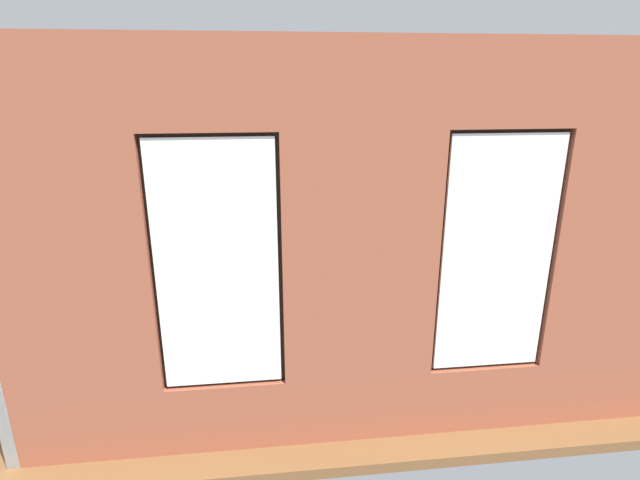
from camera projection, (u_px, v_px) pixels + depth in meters
ground_plane at (319, 303)px, 7.00m from camera, size 6.28×6.31×0.10m
brick_wall_with_windows at (360, 261)px, 3.87m from camera, size 5.68×0.30×3.25m
white_wall_right at (90, 195)px, 5.98m from camera, size 0.10×5.31×3.25m
couch_by_window at (359, 360)px, 4.90m from camera, size 1.98×0.87×0.80m
couch_left at (472, 276)px, 6.97m from camera, size 1.00×2.05×0.80m
coffee_table at (311, 272)px, 6.90m from camera, size 1.38×0.86×0.46m
cup_ceramic at (297, 263)px, 6.95m from camera, size 0.08×0.08×0.09m
candle_jar at (281, 269)px, 6.69m from camera, size 0.08×0.08×0.12m
table_plant_small at (310, 260)px, 6.84m from camera, size 0.15×0.15×0.24m
remote_gray at (336, 263)px, 7.06m from camera, size 0.11×0.18×0.02m
remote_black at (319, 271)px, 6.77m from camera, size 0.17×0.06×0.02m
media_console at (142, 275)px, 7.17m from camera, size 1.09×0.42×0.54m
tv_flatscreen at (137, 230)px, 6.96m from camera, size 1.14×0.20×0.81m
papasan_chair at (285, 235)px, 8.39m from camera, size 1.15×1.15×0.71m
potted_plant_beside_window_right at (99, 330)px, 4.38m from camera, size 0.88×0.88×1.46m
potted_plant_mid_room_small at (378, 249)px, 7.85m from camera, size 0.33×0.33×0.58m
potted_plant_corner_far_left at (579, 303)px, 4.87m from camera, size 0.86×1.01×1.47m
potted_plant_by_left_couch at (414, 244)px, 8.30m from camera, size 0.22×0.22×0.51m
potted_plant_between_couches at (501, 313)px, 4.98m from camera, size 0.92×0.91×1.29m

